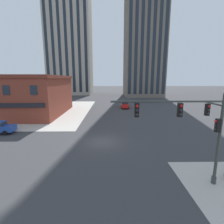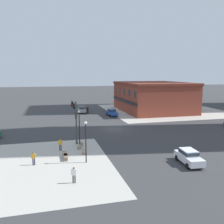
{
  "view_description": "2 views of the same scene",
  "coord_description": "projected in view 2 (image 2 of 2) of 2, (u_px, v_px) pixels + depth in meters",
  "views": [
    {
      "loc": [
        0.87,
        -18.51,
        7.25
      ],
      "look_at": [
        1.15,
        1.98,
        3.18
      ],
      "focal_mm": 26.61,
      "sensor_mm": 36.0,
      "label": 1
    },
    {
      "loc": [
        44.08,
        -11.88,
        10.39
      ],
      "look_at": [
        3.99,
        -1.52,
        3.92
      ],
      "focal_mm": 39.66,
      "sensor_mm": 36.0,
      "label": 2
    }
  ],
  "objects": [
    {
      "name": "bench_mid_block",
      "position": [
        66.0,
        157.0,
        30.16
      ],
      "size": [
        1.81,
        0.53,
        0.49
      ],
      "color": "brown",
      "rests_on": "ground"
    },
    {
      "name": "car_main_northbound_near",
      "position": [
        189.0,
        156.0,
        28.58
      ],
      "size": [
        4.52,
        2.14,
        1.68
      ],
      "color": "silver",
      "rests_on": "ground"
    },
    {
      "name": "storefront_block_near_corner",
      "position": [
        153.0,
        97.0,
        69.02
      ],
      "size": [
        21.89,
        17.22,
        7.98
      ],
      "color": "brown",
      "rests_on": "ground"
    },
    {
      "name": "pedestrian_at_curb",
      "position": [
        74.0,
        174.0,
        23.54
      ],
      "size": [
        0.24,
        0.55,
        1.61
      ],
      "color": "#333333",
      "rests_on": "ground"
    },
    {
      "name": "pedestrian_with_bag",
      "position": [
        60.0,
        144.0,
        33.47
      ],
      "size": [
        0.24,
        0.55,
        1.7
      ],
      "color": "#232847",
      "rests_on": "ground"
    },
    {
      "name": "bollard_sphere_curb_c",
      "position": [
        84.0,
        152.0,
        32.13
      ],
      "size": [
        0.67,
        0.67,
        0.67
      ],
      "primitive_type": "sphere",
      "color": "gray",
      "rests_on": "ground"
    },
    {
      "name": "sidewalk_far_corner",
      "position": [
        164.0,
        110.0,
        70.79
      ],
      "size": [
        32.0,
        32.0,
        0.02
      ],
      "primitive_type": "cube",
      "color": "#B7B2A8",
      "rests_on": "ground"
    },
    {
      "name": "pedestrian_walking_east",
      "position": [
        34.0,
        158.0,
        28.19
      ],
      "size": [
        0.27,
        0.54,
        1.58
      ],
      "color": "#232847",
      "rests_on": "ground"
    },
    {
      "name": "car_main_southbound_far",
      "position": [
        112.0,
        112.0,
        61.1
      ],
      "size": [
        4.52,
        2.13,
        1.68
      ],
      "color": "#23479E",
      "rests_on": "ground"
    },
    {
      "name": "street_lamp_mid_sidewalk",
      "position": [
        86.0,
        137.0,
        28.69
      ],
      "size": [
        0.36,
        0.36,
        4.94
      ],
      "color": "black",
      "rests_on": "ground"
    },
    {
      "name": "bench_near_signal",
      "position": [
        65.0,
        155.0,
        30.94
      ],
      "size": [
        1.83,
        0.62,
        0.49
      ],
      "color": "brown",
      "rests_on": "ground"
    },
    {
      "name": "bollard_sphere_curb_a",
      "position": [
        81.0,
        144.0,
        35.61
      ],
      "size": [
        0.67,
        0.67,
        0.67
      ],
      "primitive_type": "sphere",
      "color": "gray",
      "rests_on": "ground"
    },
    {
      "name": "ground_plane",
      "position": [
        115.0,
        129.0,
        46.71
      ],
      "size": [
        320.0,
        320.0,
        0.0
      ],
      "primitive_type": "plane",
      "color": "#38383A"
    },
    {
      "name": "sidewalk_corner_slab",
      "position": [
        27.0,
        167.0,
        27.82
      ],
      "size": [
        20.0,
        19.0,
        0.02
      ],
      "primitive_type": "cube",
      "color": "#B7B2A8",
      "rests_on": "ground"
    },
    {
      "name": "bollard_sphere_curb_b",
      "position": [
        79.0,
        147.0,
        34.22
      ],
      "size": [
        0.67,
        0.67,
        0.67
      ],
      "primitive_type": "sphere",
      "color": "gray",
      "rests_on": "ground"
    },
    {
      "name": "street_lamp_corner_near",
      "position": [
        79.0,
        124.0,
        34.69
      ],
      "size": [
        0.36,
        0.36,
        5.33
      ],
      "color": "black",
      "rests_on": "ground"
    },
    {
      "name": "car_cross_eastbound",
      "position": [
        82.0,
        109.0,
        65.82
      ],
      "size": [
        4.45,
        1.99,
        1.68
      ],
      "color": "#99999E",
      "rests_on": "ground"
    },
    {
      "name": "traffic_signal_main",
      "position": [
        76.0,
        114.0,
        37.67
      ],
      "size": [
        7.44,
        2.09,
        6.37
      ],
      "color": "#383D38",
      "rests_on": "ground"
    }
  ]
}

